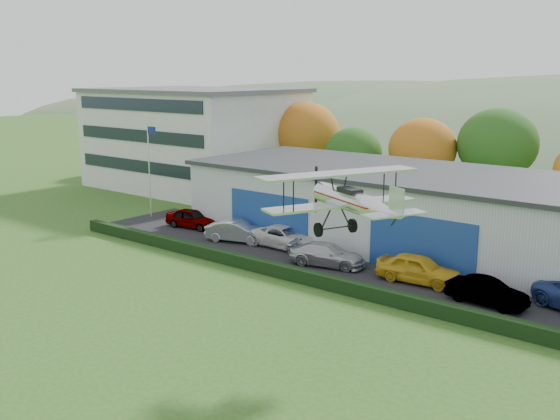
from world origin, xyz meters
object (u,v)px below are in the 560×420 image
Objects in this scene: car_5 at (487,292)px; car_4 at (418,269)px; office_block at (195,138)px; car_2 at (285,237)px; car_1 at (237,231)px; biplane at (351,199)px; hangar at (462,215)px; car_0 at (192,218)px; car_3 at (327,255)px; flagpole at (150,161)px.

car_4 is at bearing 80.99° from car_5.
car_2 is (22.90, -13.51, -4.42)m from office_block.
car_4 is at bearing -109.82° from car_1.
car_5 is 11.87m from biplane.
office_block reaches higher than car_4.
hangar is 9.28× the size of car_0.
hangar is at bearing -80.70° from car_1.
biplane is (8.13, -10.29, 6.22)m from car_3.
hangar is 5.67× the size of biplane.
car_4 reaches higher than car_0.
car_5 is at bearing -59.23° from hangar.
car_4 is (25.56, -1.64, -3.90)m from flagpole.
car_1 is at bearing -7.35° from flagpole.
car_4 is at bearing 125.81° from biplane.
car_0 is (5.47, -0.55, -3.99)m from flagpole.
car_1 is at bearing 71.13° from car_3.
car_1 is 8.44m from car_3.
office_block reaches higher than car_3.
car_3 is at bearing -109.06° from car_2.
car_1 is at bearing 85.06° from car_4.
flagpole reaches higher than car_5.
hangar is 5.08× the size of flagpole.
flagpole is at bearing 82.20° from car_4.
flagpole is 30.42m from biplane.
car_1 reaches higher than car_2.
car_0 is 0.82× the size of car_2.
biplane is at bearing -24.31° from flagpole.
car_4 is (20.09, -1.09, 0.09)m from car_0.
office_block is at bearing 169.40° from biplane.
car_4 reaches higher than car_2.
flagpole is 20.06m from car_3.
car_3 is 6.06m from car_4.
car_4 is 0.68× the size of biplane.
hangar is at bearing -56.77° from car_2.
car_3 is at bearing -123.23° from hangar.
car_1 is (-13.76, -7.41, -1.84)m from hangar.
office_block is at bearing 59.98° from car_2.
hangar is 10.26m from car_5.
biplane reaches higher than car_0.
biplane is at bearing -132.43° from car_2.
car_5 is (10.51, -0.49, -0.02)m from car_3.
car_0 is at bearing 89.14° from car_5.
hangar is 15.74m from car_1.
flagpole is 11.90m from car_1.
hangar is at bearing 34.87° from car_5.
office_block is 2.88× the size of biplane.
office_block is 4.71× the size of car_0.
car_1 is 0.65× the size of biplane.
flagpole is at bearing -179.43° from biplane.
car_4 reaches higher than car_5.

